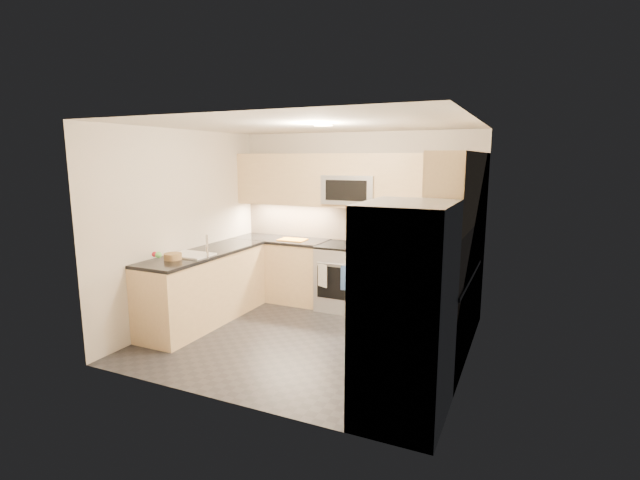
% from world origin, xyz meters
% --- Properties ---
extents(floor, '(3.60, 3.20, 0.00)m').
position_xyz_m(floor, '(0.00, 0.00, 0.00)').
color(floor, '#25252A').
rests_on(floor, ground).
extents(ceiling, '(3.60, 3.20, 0.02)m').
position_xyz_m(ceiling, '(0.00, 0.00, 2.50)').
color(ceiling, beige).
rests_on(ceiling, wall_back).
extents(wall_back, '(3.60, 0.02, 2.50)m').
position_xyz_m(wall_back, '(0.00, 1.60, 1.25)').
color(wall_back, beige).
rests_on(wall_back, floor).
extents(wall_front, '(3.60, 0.02, 2.50)m').
position_xyz_m(wall_front, '(0.00, -1.60, 1.25)').
color(wall_front, beige).
rests_on(wall_front, floor).
extents(wall_left, '(0.02, 3.20, 2.50)m').
position_xyz_m(wall_left, '(-1.80, 0.00, 1.25)').
color(wall_left, beige).
rests_on(wall_left, floor).
extents(wall_right, '(0.02, 3.20, 2.50)m').
position_xyz_m(wall_right, '(1.80, 0.00, 1.25)').
color(wall_right, beige).
rests_on(wall_right, floor).
extents(base_cab_back_left, '(1.42, 0.60, 0.90)m').
position_xyz_m(base_cab_back_left, '(-1.09, 1.30, 0.45)').
color(base_cab_back_left, '#DDB985').
rests_on(base_cab_back_left, floor).
extents(base_cab_back_right, '(1.42, 0.60, 0.90)m').
position_xyz_m(base_cab_back_right, '(1.09, 1.30, 0.45)').
color(base_cab_back_right, '#DDB985').
rests_on(base_cab_back_right, floor).
extents(base_cab_right, '(0.60, 1.70, 0.90)m').
position_xyz_m(base_cab_right, '(1.50, 0.15, 0.45)').
color(base_cab_right, '#DDB985').
rests_on(base_cab_right, floor).
extents(base_cab_peninsula, '(0.60, 2.00, 0.90)m').
position_xyz_m(base_cab_peninsula, '(-1.50, 0.00, 0.45)').
color(base_cab_peninsula, '#DDB985').
rests_on(base_cab_peninsula, floor).
extents(countertop_back_left, '(1.42, 0.63, 0.04)m').
position_xyz_m(countertop_back_left, '(-1.09, 1.30, 0.92)').
color(countertop_back_left, black).
rests_on(countertop_back_left, base_cab_back_left).
extents(countertop_back_right, '(1.42, 0.63, 0.04)m').
position_xyz_m(countertop_back_right, '(1.09, 1.30, 0.92)').
color(countertop_back_right, black).
rests_on(countertop_back_right, base_cab_back_right).
extents(countertop_right, '(0.63, 1.70, 0.04)m').
position_xyz_m(countertop_right, '(1.50, 0.15, 0.92)').
color(countertop_right, black).
rests_on(countertop_right, base_cab_right).
extents(countertop_peninsula, '(0.63, 2.00, 0.04)m').
position_xyz_m(countertop_peninsula, '(-1.50, 0.00, 0.92)').
color(countertop_peninsula, black).
rests_on(countertop_peninsula, base_cab_peninsula).
extents(upper_cab_back, '(3.60, 0.35, 0.75)m').
position_xyz_m(upper_cab_back, '(0.00, 1.43, 1.83)').
color(upper_cab_back, '#DDB985').
rests_on(upper_cab_back, wall_back).
extents(upper_cab_right, '(0.35, 1.95, 0.75)m').
position_xyz_m(upper_cab_right, '(1.62, 0.28, 1.83)').
color(upper_cab_right, '#DDB985').
rests_on(upper_cab_right, wall_right).
extents(backsplash_back, '(3.60, 0.01, 0.51)m').
position_xyz_m(backsplash_back, '(0.00, 1.60, 1.20)').
color(backsplash_back, '#C2A88C').
rests_on(backsplash_back, wall_back).
extents(backsplash_right, '(0.01, 2.30, 0.51)m').
position_xyz_m(backsplash_right, '(1.80, 0.45, 1.20)').
color(backsplash_right, '#C2A88C').
rests_on(backsplash_right, wall_right).
extents(gas_range, '(0.76, 0.65, 0.91)m').
position_xyz_m(gas_range, '(0.00, 1.28, 0.46)').
color(gas_range, '#A8A9B0').
rests_on(gas_range, floor).
extents(range_cooktop, '(0.76, 0.65, 0.03)m').
position_xyz_m(range_cooktop, '(0.00, 1.28, 0.92)').
color(range_cooktop, black).
rests_on(range_cooktop, gas_range).
extents(oven_door_glass, '(0.62, 0.02, 0.45)m').
position_xyz_m(oven_door_glass, '(0.00, 0.95, 0.45)').
color(oven_door_glass, black).
rests_on(oven_door_glass, gas_range).
extents(oven_handle, '(0.60, 0.02, 0.02)m').
position_xyz_m(oven_handle, '(0.00, 0.93, 0.72)').
color(oven_handle, '#B2B5BA').
rests_on(oven_handle, gas_range).
extents(microwave, '(0.76, 0.40, 0.40)m').
position_xyz_m(microwave, '(0.00, 1.40, 1.70)').
color(microwave, '#96999E').
rests_on(microwave, upper_cab_back).
extents(microwave_door, '(0.60, 0.01, 0.28)m').
position_xyz_m(microwave_door, '(0.00, 1.20, 1.70)').
color(microwave_door, black).
rests_on(microwave_door, microwave).
extents(refrigerator, '(0.70, 0.90, 1.80)m').
position_xyz_m(refrigerator, '(1.45, -1.15, 0.90)').
color(refrigerator, '#A3A7AB').
rests_on(refrigerator, floor).
extents(fridge_handle_left, '(0.02, 0.02, 1.20)m').
position_xyz_m(fridge_handle_left, '(1.08, -1.33, 0.95)').
color(fridge_handle_left, '#B2B5BA').
rests_on(fridge_handle_left, refrigerator).
extents(fridge_handle_right, '(0.02, 0.02, 1.20)m').
position_xyz_m(fridge_handle_right, '(1.08, -0.97, 0.95)').
color(fridge_handle_right, '#B2B5BA').
rests_on(fridge_handle_right, refrigerator).
extents(sink_basin, '(0.52, 0.38, 0.16)m').
position_xyz_m(sink_basin, '(-1.50, -0.25, 0.88)').
color(sink_basin, white).
rests_on(sink_basin, base_cab_peninsula).
extents(faucet, '(0.03, 0.03, 0.28)m').
position_xyz_m(faucet, '(-1.24, -0.25, 1.08)').
color(faucet, silver).
rests_on(faucet, countertop_peninsula).
extents(utensil_bowl, '(0.32, 0.32, 0.14)m').
position_xyz_m(utensil_bowl, '(1.42, 1.34, 1.01)').
color(utensil_bowl, '#52B24C').
rests_on(utensil_bowl, countertop_back_right).
extents(cutting_board, '(0.41, 0.29, 0.01)m').
position_xyz_m(cutting_board, '(-0.86, 1.25, 0.95)').
color(cutting_board, orange).
rests_on(cutting_board, countertop_back_left).
extents(fruit_basket, '(0.25, 0.25, 0.08)m').
position_xyz_m(fruit_basket, '(-1.53, -0.52, 0.98)').
color(fruit_basket, '#A17C4B').
rests_on(fruit_basket, countertop_peninsula).
extents(fruit_apple, '(0.06, 0.06, 0.06)m').
position_xyz_m(fruit_apple, '(-1.55, -0.80, 1.05)').
color(fruit_apple, red).
rests_on(fruit_apple, fruit_basket).
extents(fruit_pear, '(0.07, 0.07, 0.07)m').
position_xyz_m(fruit_pear, '(-1.48, -0.81, 1.05)').
color(fruit_pear, '#62C454').
rests_on(fruit_pear, fruit_basket).
extents(dish_towel_check, '(0.16, 0.08, 0.32)m').
position_xyz_m(dish_towel_check, '(-0.22, 0.91, 0.55)').
color(dish_towel_check, white).
rests_on(dish_towel_check, oven_handle).
extents(dish_towel_blue, '(0.18, 0.03, 0.33)m').
position_xyz_m(dish_towel_blue, '(0.14, 0.91, 0.55)').
color(dish_towel_blue, '#2F4D83').
rests_on(dish_towel_blue, oven_handle).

